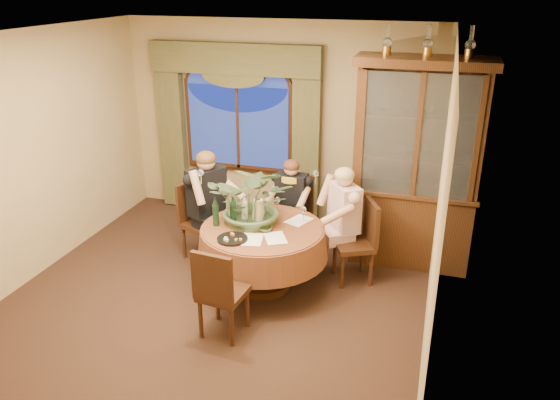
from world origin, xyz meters
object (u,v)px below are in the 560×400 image
(wine_bottle_1, at_px, (245,209))
(wine_bottle_2, at_px, (233,211))
(person_back, at_px, (207,206))
(chair_right, at_px, (354,243))
(dining_table, at_px, (263,257))
(chair_back, at_px, (202,223))
(person_scarf, at_px, (292,205))
(centerpiece_plant, at_px, (254,170))
(oil_lamp_center, at_px, (428,41))
(olive_bowl, at_px, (266,229))
(china_cabinet, at_px, (416,166))
(oil_lamp_right, at_px, (471,42))
(wine_bottle_0, at_px, (229,205))
(stoneware_vase, at_px, (258,211))
(chair_front_left, at_px, (223,290))
(chair_back_right, at_px, (293,215))
(oil_lamp_left, at_px, (387,39))
(wine_bottle_3, at_px, (216,212))
(person_pink, at_px, (344,221))

(wine_bottle_1, distance_m, wine_bottle_2, 0.14)
(person_back, bearing_deg, chair_right, 117.75)
(dining_table, relative_size, chair_back, 1.52)
(person_scarf, distance_m, centerpiece_plant, 1.17)
(oil_lamp_center, relative_size, chair_back, 0.35)
(oil_lamp_center, xyz_separation_m, wine_bottle_1, (-1.76, -1.06, -1.76))
(chair_back, xyz_separation_m, centerpiece_plant, (0.82, -0.34, 0.89))
(chair_back, bearing_deg, oil_lamp_center, 130.78)
(olive_bowl, bearing_deg, person_back, 149.75)
(oil_lamp_center, relative_size, person_scarf, 0.28)
(china_cabinet, xyz_separation_m, oil_lamp_center, (0.00, 0.00, 1.42))
(oil_lamp_right, height_order, olive_bowl, oil_lamp_right)
(wine_bottle_2, bearing_deg, wine_bottle_0, 125.81)
(oil_lamp_right, distance_m, stoneware_vase, 2.90)
(stoneware_vase, xyz_separation_m, wine_bottle_0, (-0.35, -0.00, 0.03))
(chair_right, distance_m, wine_bottle_0, 1.49)
(chair_back, bearing_deg, chair_front_left, 57.20)
(oil_lamp_center, height_order, chair_back_right, oil_lamp_center)
(wine_bottle_0, bearing_deg, chair_right, 13.84)
(person_back, distance_m, olive_bowl, 1.08)
(china_cabinet, xyz_separation_m, chair_back, (-2.48, -0.67, -0.77))
(chair_back, distance_m, chair_front_left, 1.63)
(china_cabinet, distance_m, olive_bowl, 1.96)
(chair_back, height_order, wine_bottle_2, wine_bottle_2)
(chair_right, distance_m, person_scarf, 1.06)
(chair_back_right, distance_m, centerpiece_plant, 1.27)
(chair_back_right, bearing_deg, china_cabinet, -171.58)
(chair_back_right, bearing_deg, oil_lamp_left, -169.67)
(person_back, bearing_deg, oil_lamp_left, 136.68)
(centerpiece_plant, bearing_deg, chair_back, 157.68)
(oil_lamp_right, relative_size, person_back, 0.24)
(china_cabinet, height_order, wine_bottle_3, china_cabinet)
(person_pink, bearing_deg, chair_front_left, 112.84)
(oil_lamp_left, distance_m, chair_front_left, 3.23)
(chair_back, xyz_separation_m, wine_bottle_3, (0.44, -0.55, 0.44))
(chair_front_left, bearing_deg, wine_bottle_3, 122.14)
(stoneware_vase, bearing_deg, centerpiece_plant, 171.97)
(oil_lamp_left, xyz_separation_m, wine_bottle_1, (-1.32, -1.06, -1.76))
(china_cabinet, relative_size, person_pink, 1.88)
(chair_right, height_order, olive_bowl, chair_right)
(china_cabinet, relative_size, chair_right, 2.61)
(chair_back, bearing_deg, olive_bowl, 87.77)
(person_back, distance_m, wine_bottle_0, 0.59)
(dining_table, distance_m, wine_bottle_2, 0.63)
(china_cabinet, relative_size, wine_bottle_2, 7.58)
(person_back, distance_m, stoneware_vase, 0.88)
(dining_table, height_order, person_back, person_back)
(chair_right, height_order, wine_bottle_2, wine_bottle_2)
(oil_lamp_center, bearing_deg, chair_back_right, -175.48)
(oil_lamp_left, height_order, chair_back_right, oil_lamp_left)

